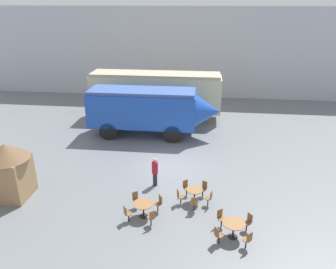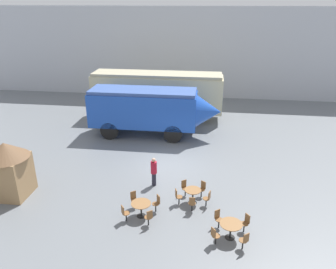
{
  "view_description": "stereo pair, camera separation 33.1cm",
  "coord_description": "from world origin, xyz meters",
  "px_view_note": "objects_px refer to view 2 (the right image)",
  "views": [
    {
      "loc": [
        1.98,
        -18.17,
        9.64
      ],
      "look_at": [
        -0.2,
        1.0,
        1.6
      ],
      "focal_mm": 35.0,
      "sensor_mm": 36.0,
      "label": 1
    },
    {
      "loc": [
        2.31,
        -18.13,
        9.64
      ],
      "look_at": [
        -0.2,
        1.0,
        1.6
      ],
      "focal_mm": 35.0,
      "sensor_mm": 36.0,
      "label": 2
    }
  ],
  "objects_px": {
    "passenger_coach_vintage": "(157,92)",
    "cafe_table_near": "(231,226)",
    "cafe_chair_0": "(218,217)",
    "visitor_person": "(154,171)",
    "ticket_kiosk": "(8,167)",
    "cafe_table_mid": "(193,193)",
    "cafe_table_far": "(141,206)",
    "streamlined_locomotive": "(153,108)"
  },
  "relations": [
    {
      "from": "passenger_coach_vintage",
      "to": "cafe_table_near",
      "type": "bearing_deg",
      "value": -69.42
    },
    {
      "from": "cafe_chair_0",
      "to": "ticket_kiosk",
      "type": "xyz_separation_m",
      "value": [
        -10.73,
        1.28,
        1.16
      ]
    },
    {
      "from": "cafe_table_far",
      "to": "cafe_table_near",
      "type": "bearing_deg",
      "value": -13.67
    },
    {
      "from": "passenger_coach_vintage",
      "to": "visitor_person",
      "type": "xyz_separation_m",
      "value": [
        1.59,
        -11.04,
        -1.45
      ]
    },
    {
      "from": "passenger_coach_vintage",
      "to": "streamlined_locomotive",
      "type": "distance_m",
      "value": 3.95
    },
    {
      "from": "streamlined_locomotive",
      "to": "passenger_coach_vintage",
      "type": "bearing_deg",
      "value": 94.55
    },
    {
      "from": "streamlined_locomotive",
      "to": "cafe_table_far",
      "type": "xyz_separation_m",
      "value": [
        1.15,
        -9.97,
        -1.57
      ]
    },
    {
      "from": "cafe_table_far",
      "to": "cafe_chair_0",
      "type": "xyz_separation_m",
      "value": [
        3.61,
        -0.32,
        -0.08
      ]
    },
    {
      "from": "cafe_chair_0",
      "to": "ticket_kiosk",
      "type": "height_order",
      "value": "ticket_kiosk"
    },
    {
      "from": "passenger_coach_vintage",
      "to": "cafe_table_far",
      "type": "height_order",
      "value": "passenger_coach_vintage"
    },
    {
      "from": "cafe_table_near",
      "to": "visitor_person",
      "type": "height_order",
      "value": "visitor_person"
    },
    {
      "from": "cafe_table_far",
      "to": "visitor_person",
      "type": "distance_m",
      "value": 2.88
    },
    {
      "from": "passenger_coach_vintage",
      "to": "cafe_table_far",
      "type": "bearing_deg",
      "value": -84.0
    },
    {
      "from": "streamlined_locomotive",
      "to": "cafe_table_far",
      "type": "relative_size",
      "value": 10.19
    },
    {
      "from": "cafe_table_mid",
      "to": "ticket_kiosk",
      "type": "xyz_separation_m",
      "value": [
        -9.48,
        -0.48,
        1.09
      ]
    },
    {
      "from": "passenger_coach_vintage",
      "to": "visitor_person",
      "type": "bearing_deg",
      "value": -81.83
    },
    {
      "from": "streamlined_locomotive",
      "to": "ticket_kiosk",
      "type": "relative_size",
      "value": 3.2
    },
    {
      "from": "cafe_table_mid",
      "to": "cafe_chair_0",
      "type": "relative_size",
      "value": 0.95
    },
    {
      "from": "streamlined_locomotive",
      "to": "cafe_table_mid",
      "type": "relative_size",
      "value": 11.58
    },
    {
      "from": "cafe_table_near",
      "to": "cafe_chair_0",
      "type": "bearing_deg",
      "value": 127.68
    },
    {
      "from": "streamlined_locomotive",
      "to": "cafe_table_far",
      "type": "bearing_deg",
      "value": -83.44
    },
    {
      "from": "ticket_kiosk",
      "to": "streamlined_locomotive",
      "type": "bearing_deg",
      "value": 56.47
    },
    {
      "from": "ticket_kiosk",
      "to": "cafe_table_mid",
      "type": "bearing_deg",
      "value": 2.92
    },
    {
      "from": "streamlined_locomotive",
      "to": "cafe_chair_0",
      "type": "distance_m",
      "value": 11.46
    },
    {
      "from": "streamlined_locomotive",
      "to": "cafe_table_near",
      "type": "relative_size",
      "value": 9.8
    },
    {
      "from": "visitor_person",
      "to": "ticket_kiosk",
      "type": "bearing_deg",
      "value": -165.32
    },
    {
      "from": "cafe_table_far",
      "to": "ticket_kiosk",
      "type": "xyz_separation_m",
      "value": [
        -7.12,
        0.96,
        1.08
      ]
    },
    {
      "from": "cafe_table_mid",
      "to": "passenger_coach_vintage",
      "type": "bearing_deg",
      "value": 107.06
    },
    {
      "from": "cafe_table_near",
      "to": "visitor_person",
      "type": "xyz_separation_m",
      "value": [
        -4.01,
        3.86,
        0.3
      ]
    },
    {
      "from": "cafe_chair_0",
      "to": "cafe_table_mid",
      "type": "bearing_deg",
      "value": 177.54
    },
    {
      "from": "cafe_table_near",
      "to": "streamlined_locomotive",
      "type": "bearing_deg",
      "value": 115.7
    },
    {
      "from": "passenger_coach_vintage",
      "to": "visitor_person",
      "type": "relative_size",
      "value": 6.51
    },
    {
      "from": "visitor_person",
      "to": "ticket_kiosk",
      "type": "distance_m",
      "value": 7.53
    },
    {
      "from": "passenger_coach_vintage",
      "to": "cafe_table_far",
      "type": "xyz_separation_m",
      "value": [
        1.46,
        -13.9,
        -1.77
      ]
    },
    {
      "from": "cafe_chair_0",
      "to": "cafe_table_near",
      "type": "bearing_deg",
      "value": 0.0
    },
    {
      "from": "visitor_person",
      "to": "cafe_table_near",
      "type": "bearing_deg",
      "value": -43.93
    },
    {
      "from": "passenger_coach_vintage",
      "to": "cafe_table_near",
      "type": "distance_m",
      "value": 16.02
    },
    {
      "from": "visitor_person",
      "to": "cafe_table_mid",
      "type": "bearing_deg",
      "value": -32.31
    },
    {
      "from": "streamlined_locomotive",
      "to": "visitor_person",
      "type": "relative_size",
      "value": 5.73
    },
    {
      "from": "cafe_table_mid",
      "to": "cafe_table_far",
      "type": "height_order",
      "value": "cafe_table_mid"
    },
    {
      "from": "visitor_person",
      "to": "ticket_kiosk",
      "type": "height_order",
      "value": "ticket_kiosk"
    },
    {
      "from": "cafe_table_near",
      "to": "cafe_table_far",
      "type": "height_order",
      "value": "cafe_table_near"
    }
  ]
}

